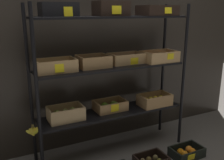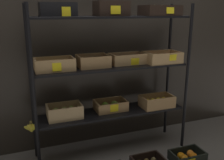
% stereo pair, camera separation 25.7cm
% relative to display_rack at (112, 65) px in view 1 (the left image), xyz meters
% --- Properties ---
extents(ground_plane, '(10.00, 10.00, 0.00)m').
position_rel_display_rack_xyz_m(ground_plane, '(-0.00, -0.00, -0.94)').
color(ground_plane, '#605B56').
extents(storefront_wall, '(3.94, 0.12, 2.30)m').
position_rel_display_rack_xyz_m(storefront_wall, '(-0.00, 0.38, 0.21)').
color(storefront_wall, '#2D2823').
rests_on(storefront_wall, ground_plane).
extents(display_rack, '(1.67, 0.39, 1.55)m').
position_rel_display_rack_xyz_m(display_rack, '(0.00, 0.00, 0.00)').
color(display_rack, black).
rests_on(display_rack, ground_plane).
extents(crate_ground_orange, '(0.33, 0.22, 0.10)m').
position_rel_display_rack_xyz_m(crate_ground_orange, '(0.64, -0.45, -0.90)').
color(crate_ground_orange, black).
rests_on(crate_ground_orange, ground_plane).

